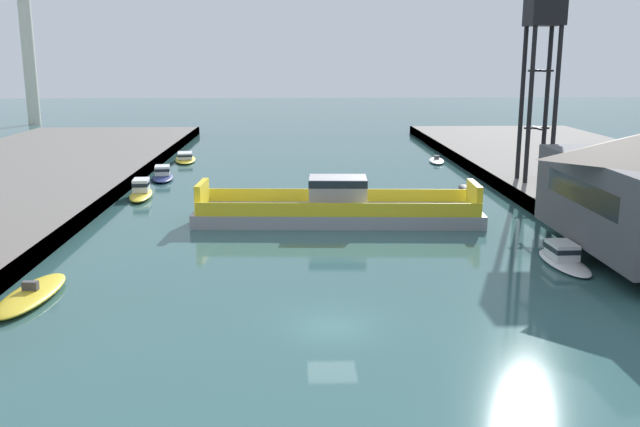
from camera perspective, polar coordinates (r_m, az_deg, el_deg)
The scene contains 11 objects.
ground_plane at distance 35.30m, azimuth 1.01°, elevation -9.36°, with size 400.00×400.00×0.00m, color #335B5B.
chain_ferry at distance 56.77m, azimuth 1.48°, elevation 0.42°, with size 23.71×7.19×3.75m.
moored_boat_near_left at distance 48.01m, azimuth 19.52°, elevation -3.36°, with size 2.48×6.54×1.43m.
moored_boat_near_right at distance 90.68m, azimuth 9.65°, elevation 4.35°, with size 2.59×6.01×0.88m.
moored_boat_mid_left at distance 78.64m, azimuth -12.94°, elevation 3.18°, with size 3.13×6.59×1.50m.
moored_boat_mid_right at distance 71.68m, azimuth 12.37°, elevation 2.00°, with size 2.33×5.23×0.88m.
moored_boat_far_left at distance 69.04m, azimuth -14.63°, elevation 1.85°, with size 2.76×7.06×1.75m.
moored_boat_far_right at distance 91.97m, azimuth -11.13°, elevation 4.56°, with size 3.72×8.31×1.21m.
moored_boat_upstream_a at distance 42.14m, azimuth -22.84°, elevation -6.22°, with size 2.94×7.84×1.08m.
crane_tower at distance 71.27m, azimuth 18.05°, elevation 14.10°, with size 3.25×3.25×18.40m.
smokestack_distant_b at distance 151.60m, azimuth -23.27°, elevation 14.71°, with size 2.63×2.63×39.65m.
Camera 1 is at (-1.80, -32.63, 13.35)m, focal length 38.57 mm.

